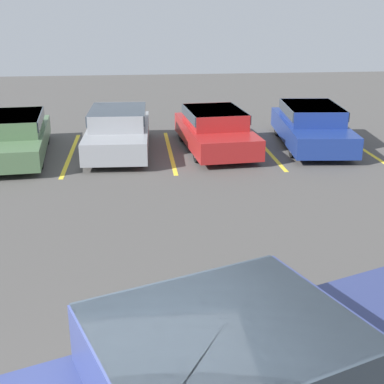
{
  "coord_description": "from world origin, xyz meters",
  "views": [
    {
      "loc": [
        0.19,
        -3.86,
        4.32
      ],
      "look_at": [
        1.17,
        5.35,
        1.0
      ],
      "focal_mm": 50.0,
      "sensor_mm": 36.0,
      "label": 1
    }
  ],
  "objects_px": {
    "parked_sedan_a": "(14,135)",
    "parked_sedan_c": "(215,128)",
    "parked_sedan_b": "(118,129)",
    "parked_sedan_d": "(311,124)"
  },
  "relations": [
    {
      "from": "parked_sedan_c",
      "to": "parked_sedan_d",
      "type": "height_order",
      "value": "parked_sedan_d"
    },
    {
      "from": "parked_sedan_a",
      "to": "parked_sedan_d",
      "type": "distance_m",
      "value": 9.01
    },
    {
      "from": "parked_sedan_c",
      "to": "parked_sedan_d",
      "type": "bearing_deg",
      "value": 87.71
    },
    {
      "from": "parked_sedan_b",
      "to": "parked_sedan_d",
      "type": "relative_size",
      "value": 0.95
    },
    {
      "from": "parked_sedan_a",
      "to": "parked_sedan_c",
      "type": "xyz_separation_m",
      "value": [
        5.92,
        0.17,
        0.0
      ]
    },
    {
      "from": "parked_sedan_a",
      "to": "parked_sedan_c",
      "type": "height_order",
      "value": "parked_sedan_c"
    },
    {
      "from": "parked_sedan_d",
      "to": "parked_sedan_a",
      "type": "bearing_deg",
      "value": -82.74
    },
    {
      "from": "parked_sedan_b",
      "to": "parked_sedan_c",
      "type": "xyz_separation_m",
      "value": [
        2.92,
        -0.08,
        -0.03
      ]
    },
    {
      "from": "parked_sedan_c",
      "to": "parked_sedan_b",
      "type": "bearing_deg",
      "value": -96.59
    },
    {
      "from": "parked_sedan_a",
      "to": "parked_sedan_b",
      "type": "relative_size",
      "value": 1.07
    }
  ]
}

